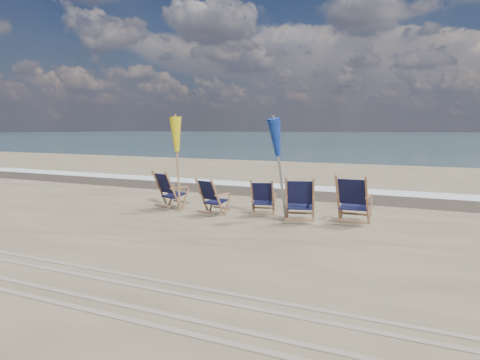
{
  "coord_description": "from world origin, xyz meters",
  "views": [
    {
      "loc": [
        4.79,
        -7.19,
        2.07
      ],
      "look_at": [
        0.0,
        2.2,
        0.9
      ],
      "focal_mm": 35.0,
      "sensor_mm": 36.0,
      "label": 1
    }
  ],
  "objects_px": {
    "beach_chair_1": "(217,198)",
    "beach_chair_4": "(367,201)",
    "beach_chair_2": "(273,198)",
    "beach_chair_0": "(173,191)",
    "beach_chair_3": "(313,201)",
    "umbrella_blue": "(281,142)",
    "umbrella_yellow": "(177,139)"
  },
  "relations": [
    {
      "from": "beach_chair_1",
      "to": "beach_chair_4",
      "type": "xyz_separation_m",
      "value": [
        3.35,
        0.5,
        0.09
      ]
    },
    {
      "from": "beach_chair_2",
      "to": "beach_chair_4",
      "type": "relative_size",
      "value": 0.8
    },
    {
      "from": "beach_chair_1",
      "to": "beach_chair_0",
      "type": "bearing_deg",
      "value": 4.88
    },
    {
      "from": "beach_chair_4",
      "to": "beach_chair_1",
      "type": "bearing_deg",
      "value": 6.56
    },
    {
      "from": "beach_chair_1",
      "to": "beach_chair_3",
      "type": "relative_size",
      "value": 0.88
    },
    {
      "from": "beach_chair_0",
      "to": "beach_chair_2",
      "type": "xyz_separation_m",
      "value": [
        2.56,
        0.42,
        -0.06
      ]
    },
    {
      "from": "beach_chair_2",
      "to": "beach_chair_0",
      "type": "bearing_deg",
      "value": -6.93
    },
    {
      "from": "beach_chair_0",
      "to": "beach_chair_2",
      "type": "distance_m",
      "value": 2.59
    },
    {
      "from": "beach_chair_4",
      "to": "umbrella_blue",
      "type": "bearing_deg",
      "value": -0.97
    },
    {
      "from": "beach_chair_4",
      "to": "umbrella_blue",
      "type": "xyz_separation_m",
      "value": [
        -1.96,
        -0.03,
        1.22
      ]
    },
    {
      "from": "beach_chair_1",
      "to": "beach_chair_4",
      "type": "bearing_deg",
      "value": -157.78
    },
    {
      "from": "beach_chair_3",
      "to": "beach_chair_4",
      "type": "bearing_deg",
      "value": 177.07
    },
    {
      "from": "beach_chair_4",
      "to": "beach_chair_3",
      "type": "bearing_deg",
      "value": 12.34
    },
    {
      "from": "beach_chair_1",
      "to": "beach_chair_2",
      "type": "height_order",
      "value": "beach_chair_1"
    },
    {
      "from": "beach_chair_0",
      "to": "beach_chair_2",
      "type": "height_order",
      "value": "beach_chair_0"
    },
    {
      "from": "beach_chair_0",
      "to": "beach_chair_4",
      "type": "xyz_separation_m",
      "value": [
        4.76,
        0.27,
        0.05
      ]
    },
    {
      "from": "beach_chair_3",
      "to": "umbrella_blue",
      "type": "distance_m",
      "value": 1.54
    },
    {
      "from": "umbrella_yellow",
      "to": "beach_chair_0",
      "type": "bearing_deg",
      "value": -178.54
    },
    {
      "from": "beach_chair_1",
      "to": "beach_chair_2",
      "type": "relative_size",
      "value": 1.04
    },
    {
      "from": "beach_chair_2",
      "to": "umbrella_yellow",
      "type": "height_order",
      "value": "umbrella_yellow"
    },
    {
      "from": "beach_chair_2",
      "to": "umbrella_yellow",
      "type": "xyz_separation_m",
      "value": [
        -2.39,
        -0.42,
        1.36
      ]
    },
    {
      "from": "beach_chair_2",
      "to": "beach_chair_4",
      "type": "bearing_deg",
      "value": 159.9
    },
    {
      "from": "beach_chair_1",
      "to": "beach_chair_3",
      "type": "height_order",
      "value": "beach_chair_3"
    },
    {
      "from": "beach_chair_0",
      "to": "beach_chair_1",
      "type": "bearing_deg",
      "value": -171.74
    },
    {
      "from": "beach_chair_1",
      "to": "umbrella_blue",
      "type": "bearing_deg",
      "value": -147.75
    },
    {
      "from": "beach_chair_4",
      "to": "umbrella_yellow",
      "type": "height_order",
      "value": "umbrella_yellow"
    },
    {
      "from": "beach_chair_4",
      "to": "umbrella_yellow",
      "type": "xyz_separation_m",
      "value": [
        -4.59,
        -0.27,
        1.25
      ]
    },
    {
      "from": "beach_chair_1",
      "to": "beach_chair_2",
      "type": "xyz_separation_m",
      "value": [
        1.15,
        0.64,
        -0.02
      ]
    },
    {
      "from": "umbrella_yellow",
      "to": "beach_chair_2",
      "type": "bearing_deg",
      "value": 9.9
    },
    {
      "from": "beach_chair_1",
      "to": "beach_chair_2",
      "type": "distance_m",
      "value": 1.31
    },
    {
      "from": "beach_chair_4",
      "to": "umbrella_blue",
      "type": "relative_size",
      "value": 0.48
    },
    {
      "from": "beach_chair_0",
      "to": "beach_chair_4",
      "type": "height_order",
      "value": "beach_chair_4"
    }
  ]
}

